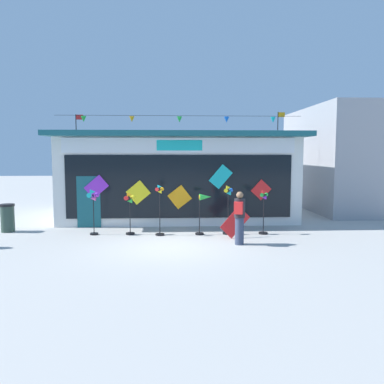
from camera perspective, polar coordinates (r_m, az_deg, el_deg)
ground_plane at (r=12.44m, az=-3.34°, el=-7.76°), size 80.00×80.00×0.00m
kite_shop_building at (r=18.33m, az=-1.98°, el=2.47°), size 10.17×6.78×4.78m
wind_spinner_far_left at (r=14.30m, az=-14.05°, el=-1.57°), size 0.41×0.29×1.62m
wind_spinner_left at (r=14.12m, az=-8.96°, el=-2.14°), size 0.39×0.32×1.51m
wind_spinner_center_left at (r=13.84m, az=-4.68°, el=-2.20°), size 0.31×0.31×1.79m
wind_spinner_center_right at (r=13.96m, az=1.73°, el=-1.86°), size 0.59×0.30×1.45m
wind_spinner_right at (r=14.08m, az=5.25°, el=-2.29°), size 0.38×0.38×1.74m
wind_spinner_far_right at (r=14.26m, az=10.30°, el=-2.31°), size 0.34×0.32×1.58m
person_near_camera at (r=12.51m, az=6.86°, el=-3.56°), size 0.39×0.48×1.68m
trash_bin at (r=16.01m, az=-25.04°, el=-3.39°), size 0.52×0.52×1.03m
display_kite_on_ground at (r=13.56m, az=6.23°, el=-4.34°), size 1.08×0.34×1.08m
neighbour_building at (r=22.74m, az=23.80°, el=4.41°), size 6.63×7.87×5.19m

